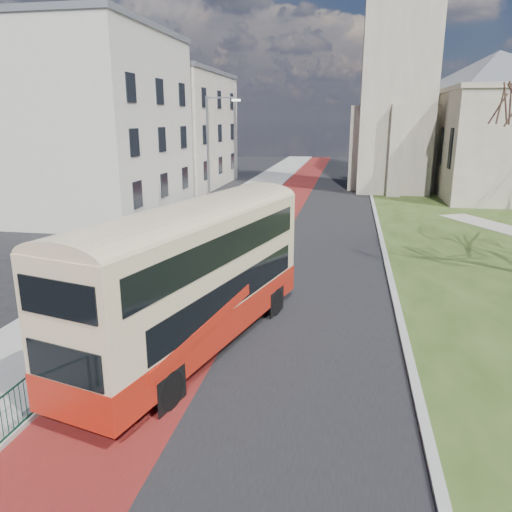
# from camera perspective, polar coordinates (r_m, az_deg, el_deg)

# --- Properties ---
(ground) EXTENTS (160.00, 160.00, 0.00)m
(ground) POSITION_cam_1_polar(r_m,az_deg,el_deg) (14.45, -7.55, -12.96)
(ground) COLOR black
(ground) RESTS_ON ground
(road_carriageway) EXTENTS (9.00, 120.00, 0.01)m
(road_carriageway) POSITION_cam_1_polar(r_m,az_deg,el_deg) (32.85, 5.82, 3.38)
(road_carriageway) COLOR black
(road_carriageway) RESTS_ON ground
(bus_lane) EXTENTS (3.40, 120.00, 0.01)m
(bus_lane) POSITION_cam_1_polar(r_m,az_deg,el_deg) (33.18, 1.16, 3.58)
(bus_lane) COLOR #591414
(bus_lane) RESTS_ON ground
(pavement_west) EXTENTS (4.00, 120.00, 0.12)m
(pavement_west) POSITION_cam_1_polar(r_m,az_deg,el_deg) (33.99, -5.18, 3.90)
(pavement_west) COLOR gray
(pavement_west) RESTS_ON ground
(kerb_west) EXTENTS (0.25, 120.00, 0.13)m
(kerb_west) POSITION_cam_1_polar(r_m,az_deg,el_deg) (33.51, -1.88, 3.79)
(kerb_west) COLOR #999993
(kerb_west) RESTS_ON ground
(kerb_east) EXTENTS (0.25, 80.00, 0.13)m
(kerb_east) POSITION_cam_1_polar(r_m,az_deg,el_deg) (34.75, 13.71, 3.78)
(kerb_east) COLOR #999993
(kerb_east) RESTS_ON ground
(pedestrian_railing) EXTENTS (0.07, 24.00, 1.12)m
(pedestrian_railing) POSITION_cam_1_polar(r_m,az_deg,el_deg) (18.62, -12.47, -4.66)
(pedestrian_railing) COLOR #0C3524
(pedestrian_railing) RESTS_ON ground
(gothic_church) EXTENTS (16.38, 18.00, 40.00)m
(gothic_church) POSITION_cam_1_polar(r_m,az_deg,el_deg) (51.12, 21.63, 21.54)
(gothic_church) COLOR gray
(gothic_church) RESTS_ON ground
(street_block_near) EXTENTS (10.30, 14.30, 13.00)m
(street_block_near) POSITION_cam_1_polar(r_m,az_deg,el_deg) (38.56, -17.98, 14.26)
(street_block_near) COLOR beige
(street_block_near) RESTS_ON ground
(street_block_far) EXTENTS (10.30, 16.30, 11.50)m
(street_block_far) POSITION_cam_1_polar(r_m,az_deg,el_deg) (53.23, -9.57, 14.11)
(street_block_far) COLOR #B3AC98
(street_block_far) RESTS_ON ground
(streetlamp) EXTENTS (2.13, 0.18, 8.00)m
(streetlamp) POSITION_cam_1_polar(r_m,az_deg,el_deg) (31.28, -5.22, 11.29)
(streetlamp) COLOR gray
(streetlamp) RESTS_ON pavement_west
(bus) EXTENTS (4.87, 10.63, 4.33)m
(bus) POSITION_cam_1_polar(r_m,az_deg,el_deg) (14.85, -6.99, -1.78)
(bus) COLOR #A51D0F
(bus) RESTS_ON ground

